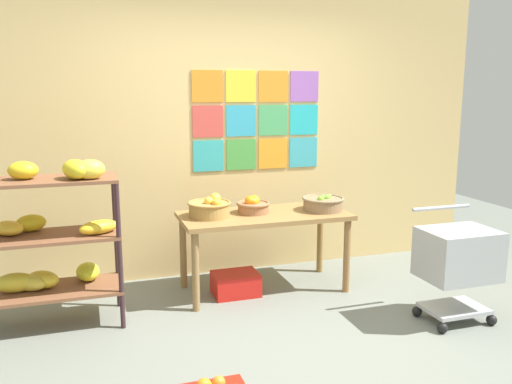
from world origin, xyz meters
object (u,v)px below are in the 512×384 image
fruit_basket_back_left (253,206)px  display_table (264,223)px  fruit_basket_back_right (323,203)px  shopping_cart (458,258)px  banana_shelf_unit (53,232)px  fruit_basket_centre (210,208)px  produce_crate_under_table (236,284)px

fruit_basket_back_left → display_table: bearing=-32.1°
fruit_basket_back_right → fruit_basket_back_left: size_ratio=1.26×
display_table → fruit_basket_back_right: size_ratio=3.93×
display_table → fruit_basket_back_right: 0.56m
fruit_basket_back_right → shopping_cart: (0.64, -1.03, -0.26)m
banana_shelf_unit → shopping_cart: (2.90, -0.88, -0.22)m
banana_shelf_unit → fruit_basket_centre: bearing=10.2°
banana_shelf_unit → fruit_basket_back_right: banana_shelf_unit is taller
banana_shelf_unit → produce_crate_under_table: bearing=6.0°
display_table → fruit_basket_centre: bearing=176.8°
banana_shelf_unit → fruit_basket_back_right: 2.26m
banana_shelf_unit → fruit_basket_back_right: size_ratio=3.41×
fruit_basket_back_left → produce_crate_under_table: 0.70m
produce_crate_under_table → shopping_cart: shopping_cart is taller
produce_crate_under_table → shopping_cart: size_ratio=0.46×
fruit_basket_centre → shopping_cart: fruit_basket_centre is taller
produce_crate_under_table → shopping_cart: bearing=-35.3°
banana_shelf_unit → produce_crate_under_table: size_ratio=3.24×
fruit_basket_back_right → display_table: bearing=175.1°
fruit_basket_back_right → fruit_basket_back_left: 0.63m
banana_shelf_unit → fruit_basket_back_left: bearing=8.7°
fruit_basket_back_right → produce_crate_under_table: bearing=179.8°
display_table → shopping_cart: (1.18, -1.08, -0.10)m
fruit_basket_back_right → banana_shelf_unit: bearing=-176.2°
fruit_basket_back_left → fruit_basket_centre: 0.39m
display_table → fruit_basket_centre: 0.51m
produce_crate_under_table → fruit_basket_back_right: bearing=-0.2°
banana_shelf_unit → fruit_basket_centre: banana_shelf_unit is taller
fruit_basket_back_right → fruit_basket_centre: size_ratio=1.01×
fruit_basket_back_right → produce_crate_under_table: (-0.82, 0.00, -0.67)m
display_table → fruit_basket_back_right: (0.54, -0.05, 0.15)m
fruit_basket_back_left → shopping_cart: (1.27, -1.13, -0.26)m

